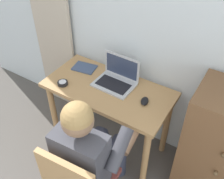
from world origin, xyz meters
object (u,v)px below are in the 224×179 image
object	(u,v)px
desk_clock	(63,83)
computer_mouse	(145,101)
laptop	(117,78)
dresser	(224,150)
person_seated	(91,148)
desk	(108,99)
notebook_pad	(84,68)

from	to	relation	value
desk_clock	computer_mouse	bearing A→B (deg)	13.64
laptop	dresser	bearing A→B (deg)	-1.78
person_seated	desk_clock	distance (m)	0.68
computer_mouse	desk_clock	distance (m)	0.73
desk	dresser	xyz separation A→B (m)	(1.01, 0.07, -0.09)
person_seated	notebook_pad	distance (m)	0.87
laptop	desk_clock	size ratio (longest dim) A/B	3.85
person_seated	computer_mouse	distance (m)	0.57
desk	laptop	world-z (taller)	laptop
dresser	laptop	size ratio (longest dim) A/B	3.05
person_seated	computer_mouse	xyz separation A→B (m)	(0.14, 0.55, 0.10)
computer_mouse	laptop	bearing A→B (deg)	147.88
dresser	laptop	bearing A→B (deg)	178.22
dresser	desk_clock	world-z (taller)	dresser
desk	person_seated	size ratio (longest dim) A/B	0.93
computer_mouse	notebook_pad	distance (m)	0.70
person_seated	notebook_pad	bearing A→B (deg)	129.27
laptop	computer_mouse	bearing A→B (deg)	-16.41
computer_mouse	notebook_pad	xyz separation A→B (m)	(-0.69, 0.12, -0.01)
dresser	person_seated	xyz separation A→B (m)	(-0.81, -0.61, 0.14)
desk	desk_clock	distance (m)	0.42
person_seated	computer_mouse	world-z (taller)	person_seated
dresser	desk_clock	size ratio (longest dim) A/B	11.74
person_seated	desk_clock	world-z (taller)	person_seated
desk	laptop	distance (m)	0.21
person_seated	laptop	bearing A→B (deg)	105.41
computer_mouse	dresser	bearing A→B (deg)	-10.29
notebook_pad	computer_mouse	bearing A→B (deg)	-19.38
person_seated	notebook_pad	xyz separation A→B (m)	(-0.55, 0.67, 0.09)
dresser	desk	bearing A→B (deg)	-176.32
computer_mouse	desk_clock	bearing A→B (deg)	177.93
desk	dresser	world-z (taller)	dresser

